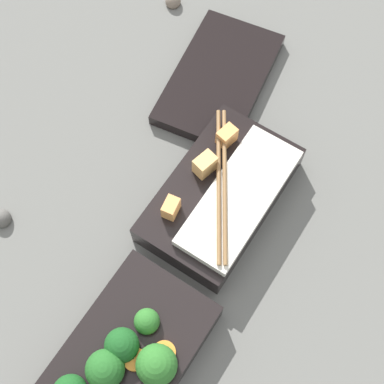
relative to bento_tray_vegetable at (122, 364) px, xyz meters
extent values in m
plane|color=slate|center=(0.11, 0.01, -0.03)|extent=(3.00, 3.00, 0.00)
cube|color=black|center=(0.00, 0.00, -0.01)|extent=(0.20, 0.12, 0.04)
sphere|color=#2D7028|center=(0.02, -0.03, 0.02)|extent=(0.04, 0.04, 0.04)
sphere|color=#2D7028|center=(0.05, 0.00, 0.02)|extent=(0.03, 0.03, 0.03)
sphere|color=#19511E|center=(0.01, 0.01, 0.02)|extent=(0.04, 0.04, 0.04)
sphere|color=#236023|center=(-0.01, 0.01, 0.02)|extent=(0.04, 0.04, 0.04)
cylinder|color=orange|center=(0.03, -0.03, 0.02)|extent=(0.03, 0.03, 0.01)
cylinder|color=orange|center=(0.01, -0.01, 0.02)|extent=(0.03, 0.03, 0.01)
cube|color=black|center=(0.23, 0.02, -0.01)|extent=(0.20, 0.12, 0.04)
cube|color=silver|center=(0.23, -0.01, 0.02)|extent=(0.18, 0.07, 0.01)
cube|color=#F4A356|center=(0.17, 0.05, 0.02)|extent=(0.02, 0.02, 0.02)
cube|color=#EAB266|center=(0.24, 0.05, 0.02)|extent=(0.03, 0.02, 0.03)
cube|color=#F4A356|center=(0.28, 0.05, 0.02)|extent=(0.03, 0.02, 0.02)
cylinder|color=olive|center=(0.23, 0.01, 0.03)|extent=(0.17, 0.11, 0.01)
cylinder|color=olive|center=(0.22, 0.02, 0.03)|extent=(0.17, 0.11, 0.01)
cube|color=black|center=(0.38, 0.11, -0.02)|extent=(0.22, 0.15, 0.02)
sphere|color=#7A6B5B|center=(0.46, 0.25, -0.02)|extent=(0.02, 0.02, 0.02)
sphere|color=#595651|center=(0.06, 0.23, -0.02)|extent=(0.02, 0.02, 0.02)
camera|label=1|loc=(-0.01, -0.10, 0.59)|focal=50.00mm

